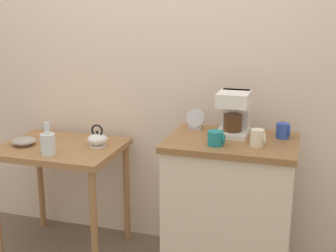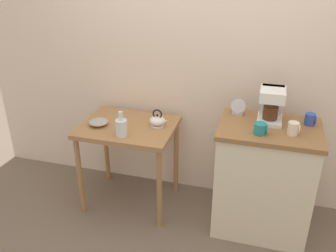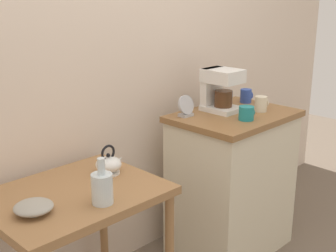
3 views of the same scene
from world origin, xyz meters
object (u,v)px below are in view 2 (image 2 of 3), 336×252
at_px(coffee_maker, 271,103).
at_px(mug_small_cream, 294,129).
at_px(mug_blue, 310,119).
at_px(glass_carafe_vase, 121,127).
at_px(table_clock, 238,108).
at_px(bowl_stoneware, 99,122).
at_px(teakettle, 158,121).
at_px(mug_dark_teal, 260,129).

distance_m(coffee_maker, mug_small_cream, 0.27).
xyz_separation_m(mug_blue, mug_small_cream, (-0.12, -0.20, 0.00)).
bearing_deg(coffee_maker, mug_blue, 0.64).
xyz_separation_m(glass_carafe_vase, table_clock, (0.86, 0.31, 0.14)).
xyz_separation_m(bowl_stoneware, mug_small_cream, (1.53, -0.06, 0.17)).
bearing_deg(teakettle, mug_dark_teal, -15.27).
bearing_deg(table_clock, glass_carafe_vase, -160.03).
distance_m(glass_carafe_vase, mug_dark_teal, 1.05).
distance_m(bowl_stoneware, teakettle, 0.49).
height_order(mug_blue, mug_dark_teal, mug_blue).
bearing_deg(mug_small_cream, coffee_maker, 130.41).
relative_size(mug_blue, mug_small_cream, 0.95).
relative_size(glass_carafe_vase, coffee_maker, 0.79).
bearing_deg(table_clock, bowl_stoneware, -170.48).
bearing_deg(teakettle, coffee_maker, 1.32).
relative_size(teakettle, mug_blue, 1.76).
relative_size(bowl_stoneware, coffee_maker, 0.62).
xyz_separation_m(bowl_stoneware, table_clock, (1.11, 0.19, 0.18)).
height_order(teakettle, glass_carafe_vase, glass_carafe_vase).
xyz_separation_m(glass_carafe_vase, coffee_maker, (1.10, 0.26, 0.22)).
bearing_deg(glass_carafe_vase, coffee_maker, 13.24).
distance_m(teakettle, mug_blue, 1.18).
xyz_separation_m(mug_blue, mug_dark_teal, (-0.34, -0.25, -0.00)).
height_order(mug_dark_teal, table_clock, table_clock).
xyz_separation_m(coffee_maker, table_clock, (-0.24, 0.05, -0.09)).
relative_size(glass_carafe_vase, table_clock, 1.61).
distance_m(bowl_stoneware, mug_dark_teal, 1.32).
distance_m(bowl_stoneware, coffee_maker, 1.39).
height_order(coffee_maker, mug_small_cream, coffee_maker).
bearing_deg(teakettle, bowl_stoneware, -166.56).
bearing_deg(bowl_stoneware, table_clock, 9.52).
bearing_deg(table_clock, mug_blue, -5.28).
height_order(mug_small_cream, table_clock, table_clock).
bearing_deg(glass_carafe_vase, mug_small_cream, 2.93).
bearing_deg(coffee_maker, teakettle, -178.68).
distance_m(bowl_stoneware, mug_small_cream, 1.54).
xyz_separation_m(glass_carafe_vase, mug_blue, (1.39, 0.26, 0.13)).
xyz_separation_m(teakettle, glass_carafe_vase, (-0.22, -0.24, 0.02)).
xyz_separation_m(teakettle, mug_dark_teal, (0.83, -0.23, 0.15)).
bearing_deg(bowl_stoneware, teakettle, 13.44).
distance_m(bowl_stoneware, mug_blue, 1.66).
xyz_separation_m(bowl_stoneware, mug_blue, (1.65, 0.14, 0.17)).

